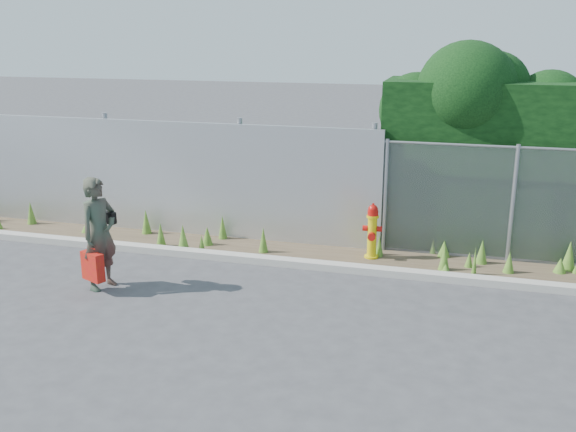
# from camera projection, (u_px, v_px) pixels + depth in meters

# --- Properties ---
(ground) EXTENTS (80.00, 80.00, 0.00)m
(ground) POSITION_uv_depth(u_px,v_px,m) (282.00, 311.00, 9.14)
(ground) COLOR #3E3D40
(ground) RESTS_ON ground
(curb) EXTENTS (16.00, 0.22, 0.12)m
(curb) POSITION_uv_depth(u_px,v_px,m) (311.00, 264.00, 10.79)
(curb) COLOR #AAA59A
(curb) RESTS_ON ground
(weed_strip) EXTENTS (16.00, 1.30, 0.51)m
(weed_strip) POSITION_uv_depth(u_px,v_px,m) (340.00, 250.00, 11.27)
(weed_strip) COLOR #4D3D2C
(weed_strip) RESTS_ON ground
(corrugated_fence) EXTENTS (8.50, 0.21, 2.30)m
(corrugated_fence) POSITION_uv_depth(u_px,v_px,m) (164.00, 178.00, 12.44)
(corrugated_fence) COLOR #AFB1B6
(corrugated_fence) RESTS_ON ground
(fire_hydrant) EXTENTS (0.34, 0.30, 1.00)m
(fire_hydrant) POSITION_uv_depth(u_px,v_px,m) (372.00, 232.00, 11.12)
(fire_hydrant) COLOR #DAC10B
(fire_hydrant) RESTS_ON ground
(woman) EXTENTS (0.59, 0.73, 1.75)m
(woman) POSITION_uv_depth(u_px,v_px,m) (99.00, 233.00, 9.76)
(woman) COLOR #106648
(woman) RESTS_ON ground
(red_tote_bag) EXTENTS (0.40, 0.15, 0.52)m
(red_tote_bag) POSITION_uv_depth(u_px,v_px,m) (93.00, 266.00, 9.69)
(red_tote_bag) COLOR red
(black_shoulder_bag) EXTENTS (0.24, 0.10, 0.18)m
(black_shoulder_bag) POSITION_uv_depth(u_px,v_px,m) (108.00, 218.00, 9.91)
(black_shoulder_bag) COLOR black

